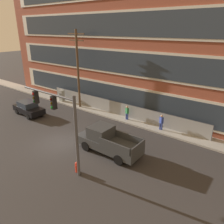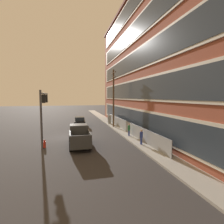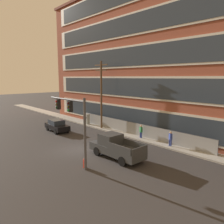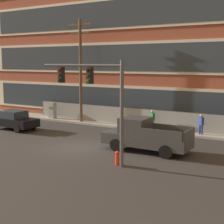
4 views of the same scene
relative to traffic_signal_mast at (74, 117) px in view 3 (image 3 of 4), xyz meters
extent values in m
plane|color=#333030|center=(-2.93, 2.15, -4.01)|extent=(160.00, 160.00, 0.00)
cube|color=#9E9B93|center=(-2.93, 10.05, -3.93)|extent=(80.00, 2.12, 0.16)
cube|color=brown|center=(1.36, 16.61, 5.50)|extent=(48.44, 11.01, 19.01)
cube|color=beige|center=(1.36, 11.05, -1.92)|extent=(44.57, 0.10, 2.74)
cube|color=#2D3844|center=(1.36, 10.99, -1.92)|extent=(42.63, 0.06, 2.28)
cube|color=beige|center=(1.36, 11.05, 1.88)|extent=(44.57, 0.10, 2.74)
cube|color=#2D3844|center=(1.36, 10.99, 1.88)|extent=(42.63, 0.06, 2.28)
cube|color=beige|center=(1.36, 11.05, 5.69)|extent=(44.57, 0.10, 2.74)
cube|color=#2D3844|center=(1.36, 10.99, 5.69)|extent=(42.63, 0.06, 2.28)
cube|color=beige|center=(1.36, 11.05, 9.49)|extent=(44.57, 0.10, 2.74)
cube|color=#2D3844|center=(1.36, 10.99, 9.49)|extent=(42.63, 0.06, 2.28)
cube|color=gray|center=(-3.06, 10.31, -3.20)|extent=(20.84, 0.04, 1.62)
cylinder|color=#4C4C51|center=(-13.47, 10.31, -3.20)|extent=(0.06, 0.06, 1.62)
cylinder|color=#4C4C51|center=(7.36, 10.31, -3.20)|extent=(0.06, 0.06, 1.62)
cylinder|color=#4C4C51|center=(-3.06, 10.31, -2.39)|extent=(20.84, 0.05, 0.05)
cylinder|color=#4C4C51|center=(1.56, 0.00, -1.19)|extent=(0.20, 0.20, 5.64)
cylinder|color=#4C4C51|center=(-1.05, 0.00, 1.33)|extent=(5.20, 0.14, 0.14)
cube|color=black|center=(-0.45, 0.00, 0.78)|extent=(0.28, 0.32, 0.90)
cylinder|color=#4B0807|center=(-0.45, -0.18, 1.06)|extent=(0.04, 0.18, 0.18)
cylinder|color=#503E08|center=(-0.45, -0.18, 0.78)|extent=(0.04, 0.18, 0.18)
cylinder|color=green|center=(-0.45, -0.18, 0.50)|extent=(0.04, 0.18, 0.18)
cube|color=black|center=(-2.45, 0.00, 0.78)|extent=(0.28, 0.32, 0.90)
cylinder|color=red|center=(-2.45, -0.18, 1.06)|extent=(0.04, 0.18, 0.18)
cylinder|color=#503E08|center=(-2.45, -0.18, 0.78)|extent=(0.04, 0.18, 0.18)
cylinder|color=#0A4011|center=(-2.45, -0.18, 0.50)|extent=(0.04, 0.18, 0.18)
cube|color=#383A3D|center=(1.31, 3.53, -3.26)|extent=(5.51, 2.00, 0.70)
cube|color=#383A3D|center=(0.54, 3.52, -2.42)|extent=(1.67, 1.80, 0.98)
cube|color=#283342|center=(-0.30, 3.51, -2.42)|extent=(0.08, 1.59, 0.73)
cube|color=#383A3D|center=(2.55, 2.63, -2.63)|extent=(2.74, 0.15, 0.56)
cube|color=#383A3D|center=(2.53, 4.46, -2.63)|extent=(2.74, 0.15, 0.56)
cube|color=#383A3D|center=(4.01, 3.56, -2.63)|extent=(0.12, 1.86, 0.56)
cylinder|color=black|center=(-0.33, 2.62, -3.61)|extent=(0.80, 0.27, 0.80)
cylinder|color=black|center=(-0.35, 4.40, -3.61)|extent=(0.80, 0.27, 0.80)
cylinder|color=black|center=(2.96, 2.66, -3.61)|extent=(0.80, 0.27, 0.80)
cylinder|color=black|center=(2.95, 4.44, -3.61)|extent=(0.80, 0.27, 0.80)
cube|color=white|center=(-1.45, 2.82, -3.15)|extent=(0.06, 0.24, 0.16)
cube|color=white|center=(-1.46, 4.18, -3.15)|extent=(0.06, 0.24, 0.16)
cube|color=black|center=(-11.06, 4.26, -3.37)|extent=(4.25, 1.98, 0.64)
cube|color=#283342|center=(-11.23, 4.27, -2.75)|extent=(2.16, 1.66, 0.60)
cylinder|color=black|center=(-9.73, 5.01, -3.69)|extent=(0.65, 0.23, 0.64)
cylinder|color=black|center=(-9.82, 3.37, -3.69)|extent=(0.65, 0.23, 0.64)
cylinder|color=black|center=(-12.31, 5.15, -3.69)|extent=(0.65, 0.23, 0.64)
cylinder|color=black|center=(-12.40, 3.51, -3.69)|extent=(0.65, 0.23, 0.64)
cylinder|color=brown|center=(-8.12, 9.50, 0.63)|extent=(0.26, 0.26, 9.28)
cube|color=brown|center=(-8.12, 9.50, 4.77)|extent=(2.56, 0.14, 0.14)
cube|color=brown|center=(-8.12, 9.50, 4.07)|extent=(2.17, 0.14, 0.14)
cube|color=#939993|center=(-11.61, 9.59, -3.18)|extent=(0.62, 0.49, 1.67)
cube|color=#515151|center=(-11.61, 9.33, -2.84)|extent=(0.43, 0.02, 0.20)
cylinder|color=navy|center=(2.78, 9.67, -3.58)|extent=(0.14, 0.14, 0.85)
cylinder|color=navy|center=(2.96, 9.67, -3.58)|extent=(0.14, 0.14, 0.85)
cube|color=navy|center=(2.87, 9.67, -2.86)|extent=(0.47, 0.43, 0.60)
sphere|color=tan|center=(2.87, 9.67, -2.44)|extent=(0.24, 0.24, 0.24)
cylinder|color=navy|center=(-1.25, 9.74, -3.58)|extent=(0.14, 0.14, 0.85)
cylinder|color=navy|center=(-1.07, 9.74, -3.58)|extent=(0.14, 0.14, 0.85)
cube|color=#236B38|center=(-1.16, 9.74, -2.86)|extent=(0.47, 0.40, 0.60)
sphere|color=tan|center=(-1.16, 9.74, -2.44)|extent=(0.24, 0.24, 0.24)
cylinder|color=red|center=(1.19, 0.17, -3.72)|extent=(0.24, 0.24, 0.58)
sphere|color=red|center=(1.19, 0.17, -3.34)|extent=(0.22, 0.22, 0.22)
camera|label=1|loc=(10.95, -8.34, 5.36)|focal=35.00mm
camera|label=2|loc=(19.11, 2.69, 1.00)|focal=28.00mm
camera|label=3|loc=(14.96, -9.25, 3.16)|focal=35.00mm
camera|label=4|loc=(10.30, -15.32, 1.52)|focal=55.00mm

